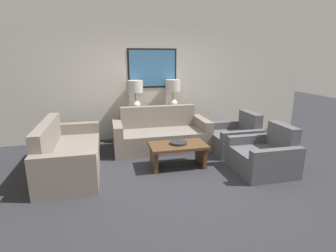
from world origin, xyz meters
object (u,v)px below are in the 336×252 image
console_table (155,125)px  armchair_near_back_wall (235,139)px  couch_by_back_wall (161,135)px  table_lamp_left (135,91)px  armchair_near_camera (264,157)px  table_lamp_right (173,90)px  couch_by_side (69,155)px  decorative_bowl (178,143)px  coffee_table (178,151)px

console_table → armchair_near_back_wall: size_ratio=1.58×
console_table → couch_by_back_wall: couch_by_back_wall is taller
table_lamp_left → couch_by_back_wall: table_lamp_left is taller
table_lamp_left → armchair_near_camera: table_lamp_left is taller
table_lamp_right → couch_by_side: (-2.27, -1.49, -0.89)m
console_table → couch_by_back_wall: size_ratio=0.73×
decorative_bowl → armchair_near_camera: size_ratio=0.33×
table_lamp_left → armchair_near_back_wall: table_lamp_left is taller
console_table → couch_by_side: (-1.82, -1.49, -0.06)m
coffee_table → table_lamp_right: bearing=78.6°
table_lamp_left → armchair_near_camera: (1.96, -2.31, -0.92)m
console_table → table_lamp_right: bearing=-0.0°
table_lamp_right → decorative_bowl: 1.93m
console_table → couch_by_side: couch_by_side is taller
coffee_table → decorative_bowl: bearing=55.6°
armchair_near_back_wall → armchair_near_camera: (0.00, -1.08, 0.00)m
coffee_table → armchair_near_camera: (1.42, -0.54, -0.04)m
table_lamp_left → armchair_near_camera: size_ratio=0.76×
console_table → armchair_near_back_wall: (1.51, -1.23, -0.09)m
couch_by_side → coffee_table: size_ratio=1.99×
couch_by_side → coffee_table: couch_by_side is taller
console_table → table_lamp_right: size_ratio=2.08×
couch_by_back_wall → armchair_near_back_wall: 1.60m
couch_by_back_wall → armchair_near_back_wall: size_ratio=2.16×
armchair_near_camera → couch_by_back_wall: bearing=133.3°
table_lamp_right → armchair_near_camera: 2.70m
armchair_near_camera → console_table: bearing=123.2°
couch_by_side → decorative_bowl: bearing=-7.6°
table_lamp_left → couch_by_back_wall: 1.22m
table_lamp_right → couch_by_back_wall: size_ratio=0.35×
table_lamp_right → decorative_bowl: (-0.34, -1.75, -0.73)m
console_table → armchair_near_camera: bearing=-56.8°
armchair_near_back_wall → couch_by_side: bearing=-175.4°
console_table → couch_by_side: bearing=-140.6°
coffee_table → couch_by_back_wall: bearing=95.0°
couch_by_back_wall → coffee_table: 1.07m
table_lamp_left → couch_by_back_wall: (0.45, -0.71, -0.89)m
console_table → armchair_near_back_wall: bearing=-39.1°
couch_by_back_wall → armchair_near_camera: bearing=-46.7°
armchair_near_back_wall → armchair_near_camera: size_ratio=1.00×
coffee_table → decorative_bowl: size_ratio=3.30×
couch_by_back_wall → console_table: bearing=90.0°
couch_by_back_wall → coffee_table: (0.09, -1.06, 0.01)m
armchair_near_camera → table_lamp_left: bearing=130.3°
table_lamp_right → couch_by_side: size_ratio=0.35×
console_table → armchair_near_camera: armchair_near_camera is taller
table_lamp_right → decorative_bowl: table_lamp_right is taller
table_lamp_right → couch_by_back_wall: (-0.45, -0.71, -0.89)m
console_table → couch_by_back_wall: 0.71m
couch_by_back_wall → couch_by_side: 1.98m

